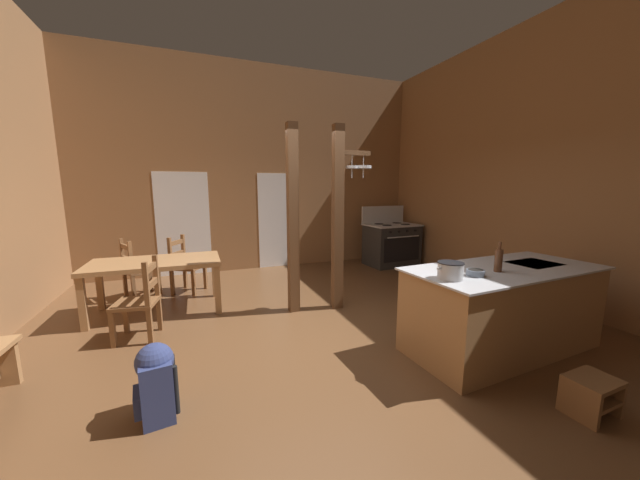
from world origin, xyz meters
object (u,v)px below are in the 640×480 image
stove_range (391,244)px  bottle_tall_on_counter (499,260)px  kitchen_island (502,308)px  dining_table (156,267)px  ladderback_chair_near_window (137,270)px  mixing_bowl_on_counter (475,273)px  ladderback_chair_at_table_end (185,265)px  backpack (156,379)px  step_stool (591,393)px  stockpot_on_counter (450,271)px  ladderback_chair_by_post (140,301)px

stove_range → bottle_tall_on_counter: stove_range is taller
kitchen_island → dining_table: size_ratio=1.29×
ladderback_chair_near_window → mixing_bowl_on_counter: (3.37, -3.48, 0.49)m
kitchen_island → ladderback_chair_near_window: size_ratio=2.32×
ladderback_chair_at_table_end → backpack: (-0.16, -3.22, -0.14)m
step_stool → bottle_tall_on_counter: bottle_tall_on_counter is taller
ladderback_chair_near_window → stockpot_on_counter: size_ratio=3.08×
kitchen_island → ladderback_chair_at_table_end: size_ratio=2.32×
backpack → stockpot_on_counter: (2.52, -0.29, 0.68)m
stove_range → stockpot_on_counter: 4.39m
ladderback_chair_by_post → mixing_bowl_on_counter: size_ratio=5.66×
kitchen_island → mixing_bowl_on_counter: bearing=-166.9°
ladderback_chair_near_window → stove_range: bearing=4.7°
stove_range → mixing_bowl_on_counter: 4.26m
stockpot_on_counter → bottle_tall_on_counter: (0.64, 0.03, 0.04)m
stockpot_on_counter → mixing_bowl_on_counter: bearing=-0.6°
stockpot_on_counter → step_stool: bearing=-56.1°
ladderback_chair_near_window → step_stool: bearing=-50.0°
step_stool → ladderback_chair_by_post: ladderback_chair_by_post is taller
ladderback_chair_at_table_end → stockpot_on_counter: bearing=-56.1°
stove_range → dining_table: bearing=-165.6°
ladderback_chair_near_window → backpack: size_ratio=1.59×
dining_table → mixing_bowl_on_counter: (3.02, -2.69, 0.29)m
stove_range → stockpot_on_counter: stove_range is taller
ladderback_chair_near_window → mixing_bowl_on_counter: bearing=-45.9°
step_stool → ladderback_chair_by_post: size_ratio=0.39×
stove_range → dining_table: 4.84m
ladderback_chair_at_table_end → ladderback_chair_near_window: bearing=-177.5°
kitchen_island → stockpot_on_counter: 1.03m
ladderback_chair_by_post → ladderback_chair_at_table_end: bearing=74.9°
step_stool → bottle_tall_on_counter: size_ratio=1.21×
step_stool → dining_table: 4.92m
dining_table → kitchen_island: bearing=-35.5°
step_stool → ladderback_chair_at_table_end: size_ratio=0.39×
bottle_tall_on_counter → stove_range: bearing=71.0°
bottle_tall_on_counter → mixing_bowl_on_counter: bearing=-174.0°
kitchen_island → ladderback_chair_at_table_end: 4.68m
stove_range → mixing_bowl_on_counter: bearing=-113.1°
stove_range → bottle_tall_on_counter: 4.12m
stove_range → stockpot_on_counter: (-1.97, -3.89, 0.51)m
kitchen_island → ladderback_chair_by_post: ladderback_chair_by_post is taller
ladderback_chair_by_post → backpack: size_ratio=1.59×
ladderback_chair_near_window → backpack: (0.55, -3.19, -0.14)m
ladderback_chair_by_post → mixing_bowl_on_counter: 3.65m
stove_range → ladderback_chair_near_window: 5.06m
ladderback_chair_by_post → ladderback_chair_at_table_end: 1.74m
stove_range → kitchen_island: bearing=-106.3°
step_stool → mixing_bowl_on_counter: bearing=108.6°
backpack → mixing_bowl_on_counter: mixing_bowl_on_counter is taller
kitchen_island → dining_table: 4.41m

